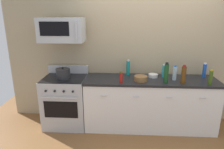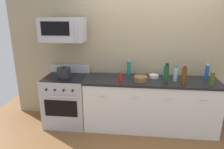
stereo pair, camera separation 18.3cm
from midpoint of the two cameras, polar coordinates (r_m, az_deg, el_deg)
ground_plane at (r=3.99m, az=8.68°, el=-13.95°), size 6.48×6.48×0.00m
back_wall at (r=3.90m, az=9.04°, el=6.62°), size 5.40×0.10×2.70m
counter_unit at (r=3.77m, az=9.00°, el=-7.95°), size 2.31×0.66×0.92m
range_oven at (r=3.92m, az=-14.00°, el=-7.11°), size 0.76×0.69×1.07m
microwave at (r=3.65m, az=-15.25°, el=11.89°), size 0.74×0.44×0.40m
bottle_sparkling_teal at (r=3.77m, az=3.11°, el=1.86°), size 0.07×0.07×0.29m
bottle_wine_green at (r=3.44m, az=13.38°, el=0.35°), size 0.07×0.07×0.34m
bottle_wine_amber at (r=3.47m, az=17.87°, el=-0.10°), size 0.08×0.08×0.31m
bottle_soda_blue at (r=3.94m, az=23.12°, el=1.03°), size 0.06×0.06×0.27m
bottle_hot_sauce_red at (r=3.35m, az=0.98°, el=-0.85°), size 0.05×0.05×0.19m
bottle_dish_soap at (r=3.74m, az=12.88°, el=0.96°), size 0.06×0.06×0.24m
bottle_water_clear at (r=3.61m, az=15.68°, el=0.37°), size 0.07×0.07×0.26m
bottle_olive_oil at (r=3.58m, az=24.46°, el=-0.79°), size 0.06×0.06×0.25m
bowl_white_ceramic at (r=3.72m, az=9.98°, el=-0.28°), size 0.17×0.17×0.06m
bowl_wooden_salad at (r=3.48m, az=6.50°, el=-1.06°), size 0.23×0.23×0.09m
stockpot at (r=3.69m, az=-14.84°, el=0.26°), size 0.24×0.24×0.21m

